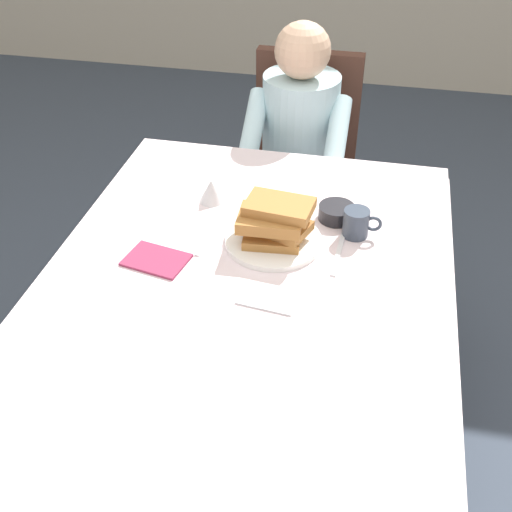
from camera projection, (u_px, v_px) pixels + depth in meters
ground_plane at (246, 453)px, 2.15m from camera, size 14.00×14.00×0.00m
dining_table_main at (244, 308)px, 1.76m from camera, size 1.12×1.52×0.74m
chair_diner at (303, 151)px, 2.75m from camera, size 0.44×0.45×0.93m
diner_person at (298, 138)px, 2.54m from camera, size 0.40×0.43×1.12m
plate_breakfast at (273, 241)px, 1.85m from camera, size 0.28×0.28×0.02m
breakfast_stack at (274, 221)px, 1.81m from camera, size 0.22×0.18×0.12m
cup_coffee at (357, 223)px, 1.86m from camera, size 0.11×0.08×0.08m
bowl_butter at (337, 212)px, 1.94m from camera, size 0.11×0.11×0.04m
syrup_pitcher at (212, 191)px, 2.01m from camera, size 0.08×0.08×0.07m
fork_left_of_plate at (208, 238)px, 1.87m from camera, size 0.03×0.18×0.00m
knife_right_of_plate at (338, 254)px, 1.80m from camera, size 0.02×0.20×0.00m
spoon_near_edge at (263, 308)px, 1.62m from camera, size 0.15×0.03×0.00m
napkin_folded at (156, 260)px, 1.78m from camera, size 0.19×0.15×0.01m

